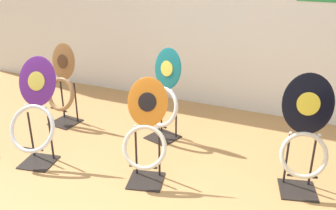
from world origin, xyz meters
TOP-DOWN VIEW (x-y plane):
  - toilet_seat_display_purple_note at (-1.34, 0.61)m, footprint 0.46×0.45m
  - toilet_seat_display_teal_sax at (-0.51, 1.46)m, footprint 0.44×0.35m
  - toilet_seat_display_woodgrain at (-1.64, 1.35)m, footprint 0.38×0.30m
  - toilet_seat_display_orange_sun at (-0.33, 0.72)m, footprint 0.41×0.41m
  - toilet_seat_display_jazz_black at (0.83, 1.09)m, footprint 0.42×0.37m

SIDE VIEW (x-z plane):
  - toilet_seat_display_orange_sun at x=-0.33m, z-range -0.03..0.82m
  - toilet_seat_display_woodgrain at x=-1.64m, z-range -0.02..0.85m
  - toilet_seat_display_teal_sax at x=-0.51m, z-range -0.02..0.89m
  - toilet_seat_display_jazz_black at x=0.83m, z-range -0.02..0.92m
  - toilet_seat_display_purple_note at x=-1.34m, z-range -0.01..0.92m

